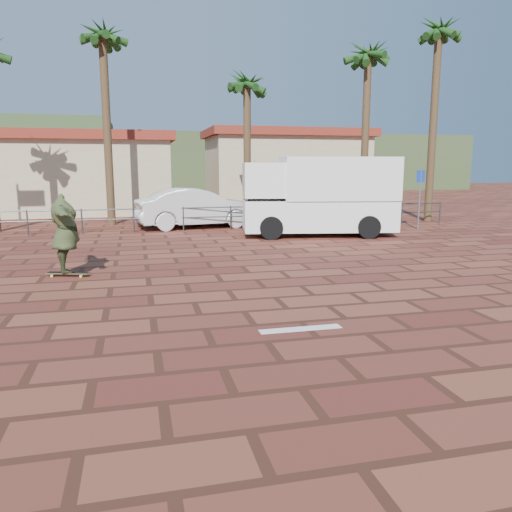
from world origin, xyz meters
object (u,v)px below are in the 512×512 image
Objects in this scene: longboard at (68,273)px; campervan at (319,194)px; car_silver at (187,207)px; car_white at (197,208)px; skateboarder at (65,234)px.

campervan is (8.61, 5.63, 1.49)m from longboard.
car_silver is (-4.67, 4.74, -0.76)m from campervan.
skateboarder is at bearing 146.42° from car_white.
skateboarder is (0.00, 0.00, 0.98)m from longboard.
longboard is 0.45× the size of skateboarder.
longboard is 11.11m from car_silver.
longboard is 10.06m from car_white.
car_white reaches higher than longboard.
campervan is at bearing 49.85° from longboard.
campervan reaches higher than car_silver.
longboard is at bearing 146.42° from car_white.
longboard is at bearing 155.15° from car_silver.
skateboarder reaches higher than car_white.
campervan is 6.70m from car_silver.
skateboarder is 0.45× the size of car_white.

